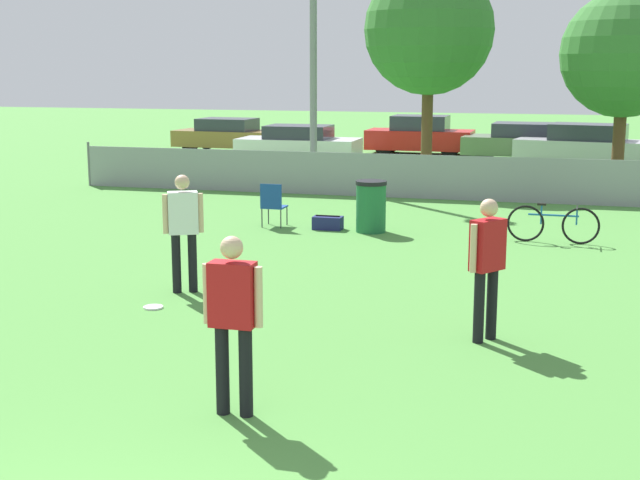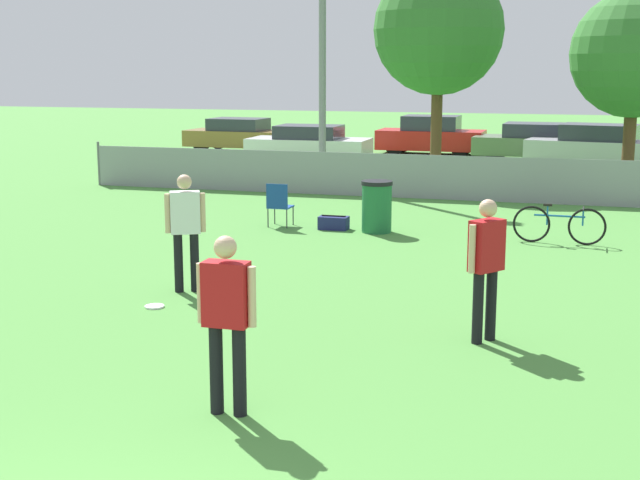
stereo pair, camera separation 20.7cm
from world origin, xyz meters
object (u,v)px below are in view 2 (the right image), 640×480
(gear_bag_sideline, at_px, (334,223))
(parked_car_red, at_px, (431,136))
(light_pole, at_px, (322,3))
(player_receiver_white, at_px, (186,224))
(frisbee_disc, at_px, (154,306))
(bicycle_sideline, at_px, (559,225))
(tree_near_pole, at_px, (439,30))
(folding_chair_sideline, at_px, (279,203))
(parked_car_olive, at_px, (537,142))
(player_defender_red, at_px, (486,259))
(parked_car_silver, at_px, (599,147))
(parked_car_tan, at_px, (239,135))
(trash_bin, at_px, (377,206))
(tree_far_right, at_px, (635,55))
(parked_car_white, at_px, (309,144))
(player_thrower_red, at_px, (227,312))

(gear_bag_sideline, bearing_deg, parked_car_red, 92.61)
(light_pole, distance_m, player_receiver_white, 12.97)
(frisbee_disc, bearing_deg, bicycle_sideline, 50.16)
(tree_near_pole, xyz_separation_m, parked_car_red, (-1.43, 7.69, -3.55))
(folding_chair_sideline, bearing_deg, parked_car_olive, -105.95)
(player_receiver_white, height_order, player_defender_red, same)
(player_defender_red, distance_m, bicycle_sideline, 6.55)
(parked_car_red, distance_m, parked_car_silver, 6.60)
(player_receiver_white, xyz_separation_m, gear_bag_sideline, (0.69, 5.51, -0.88))
(bicycle_sideline, height_order, parked_car_tan, parked_car_tan)
(player_defender_red, distance_m, frisbee_disc, 4.63)
(parked_car_tan, relative_size, parked_car_red, 1.05)
(trash_bin, height_order, gear_bag_sideline, trash_bin)
(tree_far_right, xyz_separation_m, parked_car_silver, (-0.66, 5.94, -2.86))
(tree_near_pole, relative_size, player_defender_red, 3.52)
(light_pole, distance_m, frisbee_disc, 14.17)
(player_defender_red, bearing_deg, tree_far_right, 26.39)
(gear_bag_sideline, height_order, parked_car_red, parked_car_red)
(light_pole, relative_size, player_receiver_white, 4.83)
(bicycle_sideline, bearing_deg, tree_near_pole, 114.30)
(folding_chair_sideline, height_order, parked_car_silver, parked_car_silver)
(player_defender_red, xyz_separation_m, parked_car_white, (-8.14, 19.08, -0.39))
(frisbee_disc, distance_m, parked_car_tan, 22.80)
(player_receiver_white, xyz_separation_m, trash_bin, (1.59, 5.47, -0.49))
(tree_far_right, height_order, player_defender_red, tree_far_right)
(parked_car_white, bearing_deg, folding_chair_sideline, -76.22)
(parked_car_silver, bearing_deg, parked_car_tan, -178.31)
(folding_chair_sideline, relative_size, parked_car_tan, 0.22)
(folding_chair_sideline, xyz_separation_m, gear_bag_sideline, (1.16, 0.04, -0.37))
(bicycle_sideline, bearing_deg, player_defender_red, -95.07)
(player_defender_red, height_order, parked_car_olive, player_defender_red)
(parked_car_tan, relative_size, parked_car_olive, 0.94)
(tree_near_pole, bearing_deg, player_thrower_red, -86.85)
(player_thrower_red, distance_m, player_receiver_white, 4.83)
(player_thrower_red, bearing_deg, folding_chair_sideline, 106.02)
(tree_near_pole, height_order, frisbee_disc, tree_near_pole)
(parked_car_tan, distance_m, parked_car_red, 7.41)
(player_thrower_red, relative_size, frisbee_disc, 6.32)
(parked_car_olive, bearing_deg, player_thrower_red, -90.92)
(player_receiver_white, height_order, parked_car_white, player_receiver_white)
(bicycle_sideline, relative_size, trash_bin, 1.64)
(parked_car_tan, distance_m, parked_car_white, 4.63)
(light_pole, relative_size, frisbee_disc, 30.55)
(parked_car_red, bearing_deg, bicycle_sideline, -72.10)
(trash_bin, relative_size, parked_car_tan, 0.25)
(player_thrower_red, relative_size, gear_bag_sideline, 2.93)
(parked_car_tan, bearing_deg, parked_car_olive, 2.03)
(trash_bin, bearing_deg, player_receiver_white, -106.23)
(gear_bag_sideline, xyz_separation_m, parked_car_white, (-4.37, 12.36, 0.49))
(bicycle_sideline, bearing_deg, player_thrower_red, -105.32)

